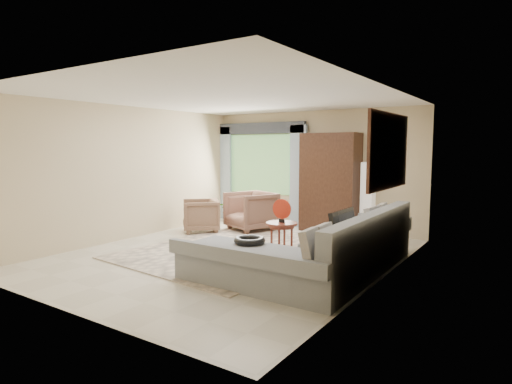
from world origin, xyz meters
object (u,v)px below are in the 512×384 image
Objects in this scene: floor_lamp at (368,199)px; armchair_right at (251,211)px; tv_screen at (344,227)px; potted_plant at (230,210)px; coffee_table at (282,237)px; sectional_sofa at (326,256)px; armchair_left at (201,215)px; armoire at (330,183)px.

armchair_right is at bearing -160.41° from floor_lamp.
tv_screen reaches higher than potted_plant.
floor_lamp is at bearing 103.24° from tv_screen.
sectional_sofa is at bearing -32.62° from coffee_table.
armoire reaches higher than armchair_left.
potted_plant reaches higher than coffee_table.
armoire is at bearing 117.23° from tv_screen.
floor_lamp is (-0.43, 2.96, 0.47)m from sectional_sofa.
armoire reaches higher than coffee_table.
armchair_left is (-3.56, 1.43, 0.06)m from sectional_sofa.
potted_plant is at bearing 143.60° from sectional_sofa.
tv_screen is 0.35× the size of armoire.
armchair_left is 1.09m from armchair_right.
armoire reaches higher than sectional_sofa.
tv_screen is 3.29m from armoire.
potted_plant is (-3.83, 2.82, -0.01)m from sectional_sofa.
floor_lamp is (0.80, 0.06, -0.30)m from armoire.
potted_plant is (-1.09, 0.69, -0.15)m from armchair_right.
potted_plant is at bearing 142.08° from coffee_table.
armoire is at bearing 1.66° from potted_plant.
armchair_left is 0.82× the size of armchair_right.
armoire is at bearing 113.06° from sectional_sofa.
tv_screen is 1.37× the size of potted_plant.
armoire is (2.33, 1.47, 0.70)m from armchair_left.
sectional_sofa is at bearing -66.94° from armoire.
potted_plant is 0.26× the size of armoire.
armchair_left is 0.36× the size of armoire.
sectional_sofa is 3.48m from armchair_right.
floor_lamp is (3.39, 0.14, 0.48)m from potted_plant.
sectional_sofa is at bearing 176.32° from tv_screen.
sectional_sofa is 1.36m from coffee_table.
floor_lamp reaches higher than tv_screen.
armchair_right is at bearing -153.20° from armoire.
armchair_right is at bearing 87.38° from armchair_left.
armchair_left is (-3.83, 1.45, -0.37)m from tv_screen.
armoire reaches higher than tv_screen.
armchair_right is (-2.74, 2.14, 0.14)m from sectional_sofa.
sectional_sofa is at bearing -36.40° from potted_plant.
armoire is at bearing 92.31° from coffee_table.
armoire is (1.51, 0.76, 0.63)m from armchair_right.
floor_lamp is at bearing 4.29° from armoire.
sectional_sofa is 3.24m from armoire.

